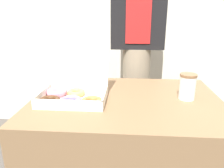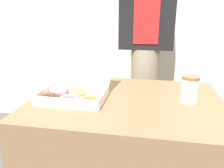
# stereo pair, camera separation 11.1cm
# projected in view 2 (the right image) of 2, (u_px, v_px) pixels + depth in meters

# --- Properties ---
(table) EXTENTS (0.97, 0.72, 0.71)m
(table) POSITION_uv_depth(u_px,v_px,m) (125.00, 156.00, 1.24)
(table) COLOR brown
(table) RESTS_ON ground_plane
(donut_box) EXTENTS (0.33, 0.27, 0.29)m
(donut_box) POSITION_uv_depth(u_px,v_px,m) (72.00, 90.00, 1.13)
(donut_box) COLOR white
(donut_box) RESTS_ON table
(coffee_cup) EXTENTS (0.08, 0.08, 0.13)m
(coffee_cup) POSITION_uv_depth(u_px,v_px,m) (190.00, 89.00, 1.07)
(coffee_cup) COLOR white
(coffee_cup) RESTS_ON table
(person_customer) EXTENTS (0.38, 0.22, 1.68)m
(person_customer) POSITION_uv_depth(u_px,v_px,m) (146.00, 41.00, 1.61)
(person_customer) COLOR gray
(person_customer) RESTS_ON ground_plane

